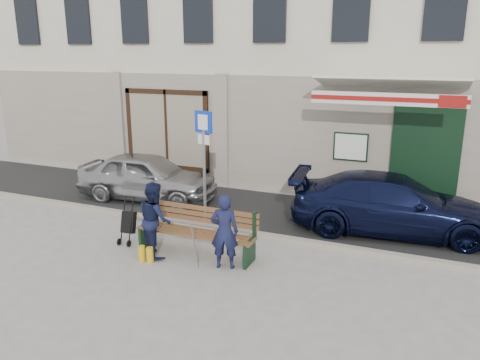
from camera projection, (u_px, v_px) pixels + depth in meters
The scene contains 11 objects.
ground at pixel (180, 257), 8.98m from camera, with size 80.00×80.00×0.00m, color #9E9991.
asphalt_lane at pixel (242, 209), 11.73m from camera, with size 60.00×3.20×0.01m, color #282828.
curb at pixel (214, 228), 10.30m from camera, with size 60.00×0.18×0.12m, color #9E9384.
building at pixel (306, 15), 15.18m from camera, with size 20.00×8.27×10.00m.
car_silver at pixel (147, 176), 12.38m from camera, with size 1.49×3.70×1.26m, color #A6A6AB.
car_navy at pixel (393, 204), 10.08m from camera, with size 1.78×4.38×1.27m, color black.
parking_sign at pixel (204, 150), 10.26m from camera, with size 0.47×0.15×2.59m.
bench at pixel (194, 232), 9.02m from camera, with size 2.40×1.17×0.98m.
man at pixel (224, 232), 8.38m from camera, with size 0.51×0.33×1.40m, color #15193B.
woman at pixel (155, 219), 8.90m from camera, with size 0.71×0.55×1.46m, color #121732.
stroller at pixel (128, 223), 9.57m from camera, with size 0.30×0.41×0.96m.
Camera 1 is at (4.29, -7.17, 3.80)m, focal length 35.00 mm.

